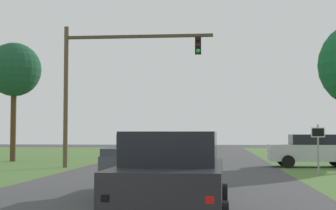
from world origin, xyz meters
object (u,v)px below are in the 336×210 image
at_px(pickup_truck_lead, 153,162).
at_px(extra_tree_1, 14,70).
at_px(red_suv_near, 172,176).
at_px(keep_moving_sign, 318,142).
at_px(traffic_light, 105,73).
at_px(crossing_suv_far, 313,150).

xyz_separation_m(pickup_truck_lead, extra_tree_1, (-11.24, 16.46, 4.99)).
relative_size(red_suv_near, keep_moving_sign, 2.11).
height_order(pickup_truck_lead, keep_moving_sign, keep_moving_sign).
xyz_separation_m(traffic_light, keep_moving_sign, (10.44, -3.47, -3.63)).
bearing_deg(extra_tree_1, crossing_suv_far, -11.24).
height_order(red_suv_near, keep_moving_sign, keep_moving_sign).
height_order(traffic_light, keep_moving_sign, traffic_light).
distance_m(traffic_light, extra_tree_1, 9.03).
bearing_deg(keep_moving_sign, crossing_suv_far, 81.79).
height_order(pickup_truck_lead, extra_tree_1, extra_tree_1).
relative_size(keep_moving_sign, extra_tree_1, 0.29).
height_order(keep_moving_sign, extra_tree_1, extra_tree_1).
xyz_separation_m(keep_moving_sign, crossing_suv_far, (0.74, 5.13, -0.50)).
xyz_separation_m(traffic_light, extra_tree_1, (-7.24, 5.33, 0.89)).
distance_m(pickup_truck_lead, traffic_light, 12.52).
xyz_separation_m(pickup_truck_lead, crossing_suv_far, (7.19, 12.80, -0.03)).
relative_size(keep_moving_sign, crossing_suv_far, 0.48).
bearing_deg(traffic_light, crossing_suv_far, 8.49).
height_order(keep_moving_sign, crossing_suv_far, keep_moving_sign).
xyz_separation_m(red_suv_near, keep_moving_sign, (5.41, 12.83, 0.44)).
height_order(pickup_truck_lead, crossing_suv_far, pickup_truck_lead).
bearing_deg(keep_moving_sign, extra_tree_1, 153.55).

